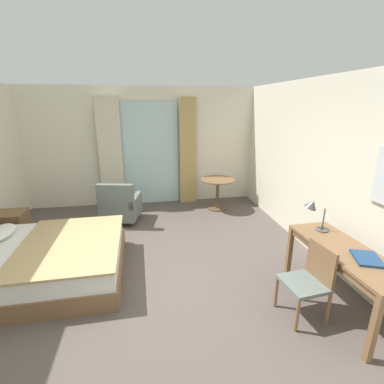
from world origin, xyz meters
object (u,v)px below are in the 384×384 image
at_px(nightstand, 11,226).
at_px(round_cafe_table, 218,187).
at_px(closed_book, 367,259).
at_px(writing_desk, 346,257).
at_px(desk_lamp, 314,208).
at_px(bed, 42,261).
at_px(armchair_by_window, 120,206).
at_px(desk_chair, 310,278).

height_order(nightstand, round_cafe_table, round_cafe_table).
bearing_deg(round_cafe_table, nightstand, -167.48).
xyz_separation_m(closed_book, round_cafe_table, (-0.63, 3.59, -0.23)).
distance_m(writing_desk, round_cafe_table, 3.42).
bearing_deg(nightstand, desk_lamp, -23.33).
bearing_deg(bed, desk_lamp, -9.60).
bearing_deg(armchair_by_window, closed_book, -49.42).
height_order(writing_desk, desk_lamp, desk_lamp).
relative_size(nightstand, desk_lamp, 1.23).
xyz_separation_m(desk_chair, desk_lamp, (0.37, 0.64, 0.55)).
bearing_deg(desk_lamp, nightstand, 156.67).
bearing_deg(closed_book, desk_chair, -176.08).
bearing_deg(writing_desk, nightstand, 150.96).
height_order(bed, armchair_by_window, bed).
relative_size(nightstand, writing_desk, 0.34).
xyz_separation_m(armchair_by_window, round_cafe_table, (2.11, 0.39, 0.19)).
distance_m(bed, writing_desk, 3.80).
relative_size(desk_chair, closed_book, 2.61).
bearing_deg(bed, desk_chair, -21.47).
bearing_deg(desk_lamp, desk_chair, -120.22).
height_order(bed, round_cafe_table, bed).
distance_m(writing_desk, closed_book, 0.25).
bearing_deg(bed, round_cafe_table, 35.97).
xyz_separation_m(desk_chair, round_cafe_table, (-0.13, 3.43, 0.05)).
bearing_deg(desk_chair, bed, 158.53).
distance_m(bed, desk_chair, 3.38).
height_order(nightstand, desk_chair, desk_chair).
bearing_deg(closed_book, nightstand, 171.26).
distance_m(nightstand, writing_desk, 5.16).
bearing_deg(desk_chair, armchair_by_window, 126.40).
xyz_separation_m(writing_desk, desk_lamp, (-0.07, 0.59, 0.37)).
height_order(armchair_by_window, round_cafe_table, armchair_by_window).
distance_m(writing_desk, desk_lamp, 0.70).
distance_m(closed_book, round_cafe_table, 3.65).
bearing_deg(desk_lamp, bed, 170.40).
bearing_deg(armchair_by_window, round_cafe_table, 10.57).
bearing_deg(desk_chair, nightstand, 147.82).
bearing_deg(nightstand, closed_book, -30.79).
relative_size(desk_lamp, closed_book, 1.29).
distance_m(desk_chair, desk_lamp, 0.92).
bearing_deg(nightstand, desk_chair, -32.18).
bearing_deg(closed_book, bed, -178.97).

